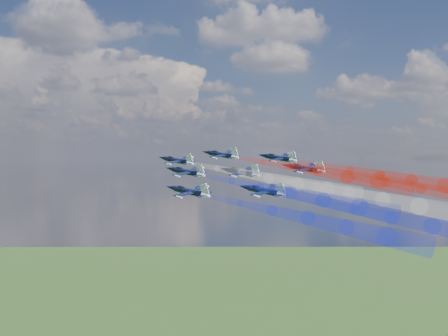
{
  "coord_description": "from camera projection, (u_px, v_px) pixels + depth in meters",
  "views": [
    {
      "loc": [
        7.1,
        -125.28,
        165.83
      ],
      "look_at": [
        17.94,
        12.3,
        163.36
      ],
      "focal_mm": 42.79,
      "sensor_mm": 36.0,
      "label": 1
    }
  ],
  "objects": [
    {
      "name": "jet_lead",
      "position": [
        177.0,
        161.0,
        147.11
      ],
      "size": [
        16.28,
        16.2,
        7.23
      ],
      "primitive_type": null,
      "rotation": [
        0.15,
        -0.21,
        0.87
      ],
      "color": "black"
    },
    {
      "name": "trail_lead",
      "position": [
        269.0,
        178.0,
        131.25
      ],
      "size": [
        39.24,
        32.94,
        11.8
      ],
      "primitive_type": null,
      "rotation": [
        0.15,
        -0.21,
        0.87
      ],
      "color": "silver"
    },
    {
      "name": "jet_inner_left",
      "position": [
        187.0,
        172.0,
        132.58
      ],
      "size": [
        16.28,
        16.2,
        7.23
      ],
      "primitive_type": null,
      "rotation": [
        0.15,
        -0.21,
        0.87
      ],
      "color": "black"
    },
    {
      "name": "trail_inner_left",
      "position": [
        291.0,
        193.0,
        116.72
      ],
      "size": [
        39.24,
        32.94,
        11.8
      ],
      "primitive_type": null,
      "rotation": [
        0.15,
        -0.21,
        0.87
      ],
      "color": "#1A29DD"
    },
    {
      "name": "jet_inner_right",
      "position": [
        222.0,
        155.0,
        148.8
      ],
      "size": [
        16.28,
        16.2,
        7.23
      ],
      "primitive_type": null,
      "rotation": [
        0.15,
        -0.21,
        0.87
      ],
      "color": "black"
    },
    {
      "name": "trail_inner_right",
      "position": [
        317.0,
        171.0,
        132.94
      ],
      "size": [
        39.24,
        32.94,
        11.8
      ],
      "primitive_type": null,
      "rotation": [
        0.15,
        -0.21,
        0.87
      ],
      "color": "red"
    },
    {
      "name": "jet_outer_left",
      "position": [
        189.0,
        192.0,
        119.18
      ],
      "size": [
        16.28,
        16.2,
        7.23
      ],
      "primitive_type": null,
      "rotation": [
        0.15,
        -0.21,
        0.87
      ],
      "color": "black"
    },
    {
      "name": "trail_outer_left",
      "position": [
        307.0,
        219.0,
        103.32
      ],
      "size": [
        39.24,
        32.94,
        11.8
      ],
      "primitive_type": null,
      "rotation": [
        0.15,
        -0.21,
        0.87
      ],
      "color": "#1A29DD"
    },
    {
      "name": "jet_center_third",
      "position": [
        241.0,
        172.0,
        136.85
      ],
      "size": [
        16.28,
        16.2,
        7.23
      ],
      "primitive_type": null,
      "rotation": [
        0.15,
        -0.21,
        0.87
      ],
      "color": "black"
    },
    {
      "name": "trail_center_third",
      "position": [
        349.0,
        193.0,
        120.98
      ],
      "size": [
        39.24,
        32.94,
        11.8
      ],
      "primitive_type": null,
      "rotation": [
        0.15,
        -0.21,
        0.87
      ],
      "color": "silver"
    },
    {
      "name": "jet_outer_right",
      "position": [
        279.0,
        158.0,
        150.17
      ],
      "size": [
        16.28,
        16.2,
        7.23
      ],
      "primitive_type": null,
      "rotation": [
        0.15,
        -0.21,
        0.87
      ],
      "color": "black"
    },
    {
      "name": "trail_outer_right",
      "position": [
        380.0,
        175.0,
        134.31
      ],
      "size": [
        39.24,
        32.94,
        11.8
      ],
      "primitive_type": null,
      "rotation": [
        0.15,
        -0.21,
        0.87
      ],
      "color": "red"
    },
    {
      "name": "jet_rear_left",
      "position": [
        264.0,
        191.0,
        120.81
      ],
      "size": [
        16.28,
        16.2,
        7.23
      ],
      "primitive_type": null,
      "rotation": [
        0.15,
        -0.21,
        0.87
      ],
      "color": "black"
    },
    {
      "name": "trail_rear_left",
      "position": [
        391.0,
        217.0,
        104.94
      ],
      "size": [
        39.24,
        32.94,
        11.8
      ],
      "primitive_type": null,
      "rotation": [
        0.15,
        -0.21,
        0.87
      ],
      "color": "#1A29DD"
    },
    {
      "name": "jet_rear_right",
      "position": [
        305.0,
        168.0,
        136.42
      ],
      "size": [
        16.28,
        16.2,
        7.23
      ],
      "primitive_type": null,
      "rotation": [
        0.15,
        -0.21,
        0.87
      ],
      "color": "black"
    },
    {
      "name": "trail_rear_right",
      "position": [
        421.0,
        188.0,
        120.56
      ],
      "size": [
        39.24,
        32.94,
        11.8
      ],
      "primitive_type": null,
      "rotation": [
        0.15,
        -0.21,
        0.87
      ],
      "color": "red"
    }
  ]
}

